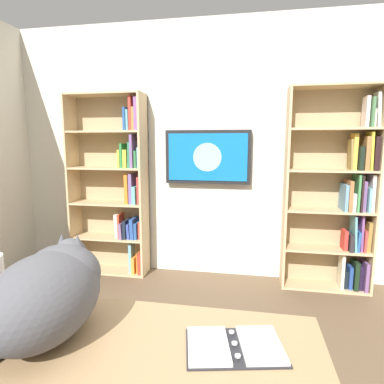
% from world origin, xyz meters
% --- Properties ---
extents(wall_back, '(4.52, 0.06, 2.70)m').
position_xyz_m(wall_back, '(0.00, -2.23, 1.35)').
color(wall_back, silver).
rests_on(wall_back, ground).
extents(bookshelf_left, '(0.83, 0.28, 1.97)m').
position_xyz_m(bookshelf_left, '(-1.25, -2.06, 0.95)').
color(bookshelf_left, tan).
rests_on(bookshelf_left, ground).
extents(bookshelf_right, '(0.84, 0.28, 1.95)m').
position_xyz_m(bookshelf_right, '(1.04, -2.06, 0.96)').
color(bookshelf_right, tan).
rests_on(bookshelf_right, ground).
extents(wall_mounted_tv, '(0.90, 0.07, 0.56)m').
position_xyz_m(wall_mounted_tv, '(0.06, -2.15, 1.29)').
color(wall_mounted_tv, black).
extents(desk, '(1.43, 0.60, 0.74)m').
position_xyz_m(desk, '(0.05, 0.26, 0.63)').
color(desk, '#A37F56').
rests_on(desk, ground).
extents(cat, '(0.34, 0.64, 0.34)m').
position_xyz_m(cat, '(0.31, 0.23, 0.91)').
color(cat, '#4C4C51').
rests_on(cat, desk).
extents(open_binder, '(0.37, 0.28, 0.02)m').
position_xyz_m(open_binder, '(-0.35, 0.20, 0.75)').
color(open_binder, '#26262B').
rests_on(open_binder, desk).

